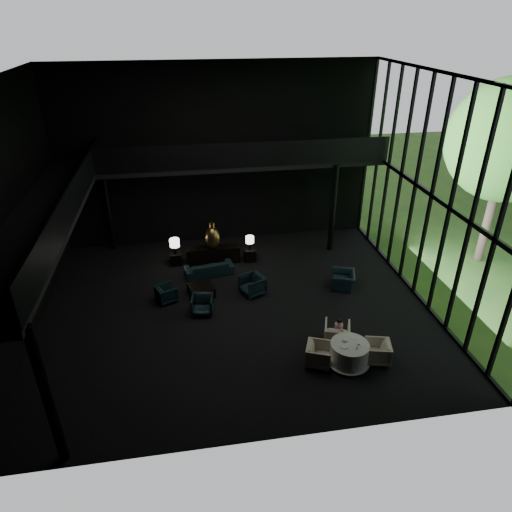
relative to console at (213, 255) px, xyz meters
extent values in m
cube|color=black|center=(0.58, -3.63, -0.37)|extent=(14.00, 12.00, 0.02)
cube|color=black|center=(0.58, -3.63, 7.63)|extent=(14.00, 12.00, 0.02)
cube|color=black|center=(0.58, 2.37, 3.63)|extent=(14.00, 0.04, 8.00)
cube|color=black|center=(0.58, -9.63, 3.63)|extent=(14.00, 0.04, 8.00)
cube|color=black|center=(-6.42, -3.63, 3.63)|extent=(0.04, 12.00, 8.00)
cube|color=black|center=(-5.42, -3.63, 3.63)|extent=(2.00, 12.00, 0.25)
cube|color=black|center=(1.58, 1.37, 3.63)|extent=(12.00, 2.00, 0.25)
cube|color=black|center=(-4.42, -3.63, 4.23)|extent=(0.06, 12.00, 1.00)
cube|color=black|center=(1.58, 0.37, 4.23)|extent=(12.00, 0.06, 1.00)
cylinder|color=black|center=(-4.42, -9.33, 1.63)|extent=(0.24, 0.24, 4.00)
cylinder|color=black|center=(-4.42, 2.07, 1.63)|extent=(0.24, 0.24, 4.00)
cylinder|color=black|center=(5.38, 0.37, 1.63)|extent=(0.24, 0.24, 4.00)
cylinder|color=#382D23|center=(11.58, -1.63, 2.08)|extent=(0.36, 0.36, 4.90)
sphere|color=#2B5E21|center=(11.58, -1.63, 4.88)|extent=(4.80, 4.80, 4.80)
cube|color=black|center=(0.00, 0.00, 0.00)|extent=(2.30, 0.52, 0.73)
ellipsoid|color=#A85F21|center=(0.00, -0.07, 0.86)|extent=(0.64, 0.64, 0.98)
cylinder|color=#A85F21|center=(0.00, -0.07, 1.45)|extent=(0.22, 0.22, 0.20)
cube|color=black|center=(-1.60, 0.10, -0.10)|extent=(0.48, 0.48, 0.53)
cylinder|color=black|center=(-1.60, 0.03, 0.35)|extent=(0.13, 0.13, 0.37)
cylinder|color=white|center=(-1.60, 0.03, 0.70)|extent=(0.42, 0.42, 0.34)
cube|color=black|center=(1.60, -0.09, -0.10)|extent=(0.49, 0.49, 0.54)
cylinder|color=black|center=(1.60, -0.07, 0.33)|extent=(0.11, 0.11, 0.32)
cylinder|color=white|center=(1.60, -0.07, 0.64)|extent=(0.36, 0.36, 0.29)
imported|color=black|center=(-0.26, -1.01, 0.01)|extent=(2.00, 0.88, 0.75)
imported|color=black|center=(-1.98, -2.74, -0.04)|extent=(0.80, 0.82, 0.65)
imported|color=black|center=(1.29, -2.76, 0.09)|extent=(1.12, 1.15, 0.92)
imported|color=black|center=(-0.70, -3.75, 0.02)|extent=(0.85, 0.81, 0.77)
imported|color=black|center=(4.90, -2.87, 0.03)|extent=(0.85, 1.05, 0.80)
cube|color=black|center=(-0.68, -2.53, -0.17)|extent=(1.09, 1.09, 0.40)
cylinder|color=white|center=(3.61, -7.18, 0.01)|extent=(1.18, 1.18, 0.75)
cone|color=white|center=(3.61, -7.18, -0.32)|extent=(1.34, 1.34, 0.10)
imported|color=#AFABA3|center=(3.55, -6.16, 0.07)|extent=(1.07, 1.04, 0.88)
imported|color=#B1AD9A|center=(4.52, -7.21, 0.01)|extent=(0.85, 0.89, 0.76)
imported|color=#B8B1A0|center=(2.69, -7.05, 0.03)|extent=(0.96, 0.99, 0.80)
cylinder|color=#DFA1B7|center=(3.56, -6.25, 0.27)|extent=(0.27, 0.27, 0.38)
sphere|color=#D8A884|center=(3.56, -6.25, 0.56)|extent=(0.19, 0.19, 0.19)
ellipsoid|color=black|center=(3.56, -6.25, 0.59)|extent=(0.20, 0.20, 0.13)
cylinder|color=white|center=(3.40, -7.26, 0.39)|extent=(0.33, 0.33, 0.02)
cylinder|color=white|center=(3.84, -6.92, 0.39)|extent=(0.25, 0.25, 0.01)
cylinder|color=white|center=(3.93, -7.29, 0.39)|extent=(0.17, 0.17, 0.01)
cylinder|color=white|center=(3.86, -7.25, 0.43)|extent=(0.09, 0.09, 0.06)
ellipsoid|color=white|center=(3.49, -7.02, 0.42)|extent=(0.16, 0.16, 0.08)
cylinder|color=#99999E|center=(3.73, -7.43, 0.42)|extent=(0.06, 0.06, 0.07)
camera|label=1|loc=(-1.00, -17.51, 9.31)|focal=32.00mm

